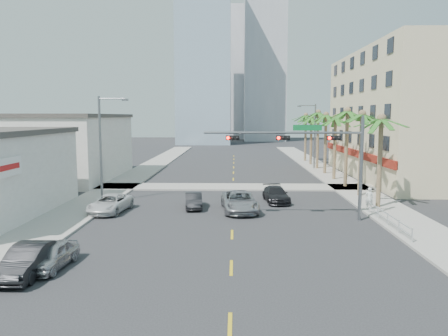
# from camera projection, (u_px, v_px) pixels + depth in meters

# --- Properties ---
(ground) EXTENTS (260.00, 260.00, 0.00)m
(ground) POSITION_uv_depth(u_px,v_px,m) (232.00, 255.00, 23.22)
(ground) COLOR #262628
(ground) RESTS_ON ground
(sidewalk_right) EXTENTS (4.00, 120.00, 0.15)m
(sidewalk_right) POSITION_uv_depth(u_px,v_px,m) (355.00, 191.00, 42.77)
(sidewalk_right) COLOR gray
(sidewalk_right) RESTS_ON ground
(sidewalk_left) EXTENTS (4.00, 120.00, 0.15)m
(sidewalk_left) POSITION_uv_depth(u_px,v_px,m) (112.00, 190.00, 43.36)
(sidewalk_left) COLOR gray
(sidewalk_left) RESTS_ON ground
(sidewalk_cross) EXTENTS (80.00, 4.00, 0.15)m
(sidewalk_cross) POSITION_uv_depth(u_px,v_px,m) (233.00, 187.00, 45.05)
(sidewalk_cross) COLOR gray
(sidewalk_cross) RESTS_ON ground
(building_right) EXTENTS (15.25, 28.00, 15.00)m
(building_right) POSITION_uv_depth(u_px,v_px,m) (419.00, 115.00, 51.58)
(building_right) COLOR beige
(building_right) RESTS_ON ground
(building_left_far) EXTENTS (11.00, 18.00, 7.20)m
(building_left_far) POSITION_uv_depth(u_px,v_px,m) (67.00, 148.00, 51.07)
(building_left_far) COLOR beige
(building_left_far) RESTS_ON ground
(tower_far_left) EXTENTS (14.00, 14.00, 48.00)m
(tower_far_left) POSITION_uv_depth(u_px,v_px,m) (204.00, 53.00, 114.89)
(tower_far_left) COLOR #99B2C6
(tower_far_left) RESTS_ON ground
(tower_far_right) EXTENTS (12.00, 12.00, 60.00)m
(tower_far_right) POSITION_uv_depth(u_px,v_px,m) (265.00, 39.00, 128.66)
(tower_far_right) COLOR #ADADB2
(tower_far_right) RESTS_ON ground
(tower_far_center) EXTENTS (16.00, 16.00, 42.00)m
(tower_far_center) POSITION_uv_depth(u_px,v_px,m) (225.00, 75.00, 144.91)
(tower_far_center) COLOR #ADADB2
(tower_far_center) RESTS_ON ground
(traffic_signal_mast) EXTENTS (11.12, 0.54, 7.20)m
(traffic_signal_mast) POSITION_uv_depth(u_px,v_px,m) (316.00, 149.00, 30.38)
(traffic_signal_mast) COLOR slate
(traffic_signal_mast) RESTS_ON ground
(palm_tree_0) EXTENTS (4.80, 4.80, 7.80)m
(palm_tree_0) POSITION_uv_depth(u_px,v_px,m) (381.00, 120.00, 34.02)
(palm_tree_0) COLOR brown
(palm_tree_0) RESTS_ON ground
(palm_tree_1) EXTENTS (4.80, 4.80, 8.16)m
(palm_tree_1) POSITION_uv_depth(u_px,v_px,m) (362.00, 115.00, 39.14)
(palm_tree_1) COLOR brown
(palm_tree_1) RESTS_ON ground
(palm_tree_2) EXTENTS (4.80, 4.80, 8.52)m
(palm_tree_2) POSITION_uv_depth(u_px,v_px,m) (348.00, 112.00, 44.26)
(palm_tree_2) COLOR brown
(palm_tree_2) RESTS_ON ground
(palm_tree_3) EXTENTS (4.80, 4.80, 7.80)m
(palm_tree_3) POSITION_uv_depth(u_px,v_px,m) (336.00, 119.00, 49.50)
(palm_tree_3) COLOR brown
(palm_tree_3) RESTS_ON ground
(palm_tree_4) EXTENTS (4.80, 4.80, 8.16)m
(palm_tree_4) POSITION_uv_depth(u_px,v_px,m) (326.00, 116.00, 54.62)
(palm_tree_4) COLOR brown
(palm_tree_4) RESTS_ON ground
(palm_tree_5) EXTENTS (4.80, 4.80, 8.52)m
(palm_tree_5) POSITION_uv_depth(u_px,v_px,m) (318.00, 113.00, 59.74)
(palm_tree_5) COLOR brown
(palm_tree_5) RESTS_ON ground
(palm_tree_6) EXTENTS (4.80, 4.80, 7.80)m
(palm_tree_6) POSITION_uv_depth(u_px,v_px,m) (312.00, 118.00, 64.99)
(palm_tree_6) COLOR brown
(palm_tree_6) RESTS_ON ground
(palm_tree_7) EXTENTS (4.80, 4.80, 8.16)m
(palm_tree_7) POSITION_uv_depth(u_px,v_px,m) (306.00, 116.00, 70.11)
(palm_tree_7) COLOR brown
(palm_tree_7) RESTS_ON ground
(streetlight_left) EXTENTS (2.55, 0.25, 9.00)m
(streetlight_left) POSITION_uv_depth(u_px,v_px,m) (103.00, 143.00, 36.79)
(streetlight_left) COLOR slate
(streetlight_left) RESTS_ON ground
(streetlight_right) EXTENTS (2.55, 0.25, 9.00)m
(streetlight_right) POSITION_uv_depth(u_px,v_px,m) (313.00, 133.00, 60.08)
(streetlight_right) COLOR slate
(streetlight_right) RESTS_ON ground
(guardrail) EXTENTS (0.08, 8.08, 1.00)m
(guardrail) POSITION_uv_depth(u_px,v_px,m) (388.00, 218.00, 28.85)
(guardrail) COLOR silver
(guardrail) RESTS_ON ground
(car_parked_near) EXTENTS (1.78, 3.83, 1.27)m
(car_parked_near) POSITION_uv_depth(u_px,v_px,m) (52.00, 255.00, 21.12)
(car_parked_near) COLOR #ABAAAF
(car_parked_near) RESTS_ON ground
(car_parked_mid) EXTENTS (1.53, 4.34, 1.43)m
(car_parked_mid) POSITION_uv_depth(u_px,v_px,m) (28.00, 260.00, 20.19)
(car_parked_mid) COLOR black
(car_parked_mid) RESTS_ON ground
(car_parked_far) EXTENTS (2.83, 5.12, 1.36)m
(car_parked_far) POSITION_uv_depth(u_px,v_px,m) (110.00, 204.00, 33.46)
(car_parked_far) COLOR silver
(car_parked_far) RESTS_ON ground
(car_lane_left) EXTENTS (1.73, 3.86, 1.23)m
(car_lane_left) POSITION_uv_depth(u_px,v_px,m) (194.00, 201.00, 34.99)
(car_lane_left) COLOR black
(car_lane_left) RESTS_ON ground
(car_lane_center) EXTENTS (3.12, 5.80, 1.55)m
(car_lane_center) POSITION_uv_depth(u_px,v_px,m) (239.00, 202.00, 33.74)
(car_lane_center) COLOR #A6A5A9
(car_lane_center) RESTS_ON ground
(car_lane_right) EXTENTS (2.28, 4.72, 1.32)m
(car_lane_right) POSITION_uv_depth(u_px,v_px,m) (276.00, 195.00, 37.40)
(car_lane_right) COLOR black
(car_lane_right) RESTS_ON ground
(pedestrian) EXTENTS (0.64, 0.45, 1.70)m
(pedestrian) POSITION_uv_depth(u_px,v_px,m) (369.00, 198.00, 33.97)
(pedestrian) COLOR silver
(pedestrian) RESTS_ON sidewalk_right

